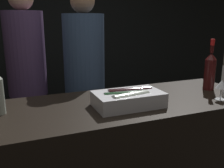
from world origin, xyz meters
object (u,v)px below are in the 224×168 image
(wine_glass, at_px, (222,85))
(person_in_hoodie, at_px, (27,75))
(ice_bin_with_bottles, at_px, (128,98))
(candle_votive, at_px, (209,80))
(red_wine_bottle_tall, at_px, (210,70))
(person_blond_tee, at_px, (85,77))

(wine_glass, xyz_separation_m, person_in_hoodie, (-1.18, 1.12, -0.06))
(ice_bin_with_bottles, relative_size, wine_glass, 3.12)
(wine_glass, distance_m, candle_votive, 0.48)
(candle_votive, distance_m, person_in_hoodie, 1.61)
(candle_votive, height_order, person_in_hoodie, person_in_hoodie)
(wine_glass, bearing_deg, candle_votive, 56.58)
(ice_bin_with_bottles, distance_m, wine_glass, 0.65)
(red_wine_bottle_tall, relative_size, person_in_hoodie, 0.22)
(ice_bin_with_bottles, bearing_deg, person_blond_tee, 93.53)
(ice_bin_with_bottles, height_order, person_blond_tee, person_blond_tee)
(red_wine_bottle_tall, distance_m, person_blond_tee, 1.08)
(wine_glass, bearing_deg, person_blond_tee, 126.37)
(candle_votive, bearing_deg, person_in_hoodie, 153.43)
(wine_glass, xyz_separation_m, candle_votive, (0.26, 0.40, -0.08))
(candle_votive, distance_m, person_blond_tee, 1.10)
(person_in_hoodie, bearing_deg, red_wine_bottle_tall, 159.39)
(ice_bin_with_bottles, xyz_separation_m, wine_glass, (0.64, -0.11, 0.05))
(red_wine_bottle_tall, height_order, person_in_hoodie, person_in_hoodie)
(person_in_hoodie, height_order, person_blond_tee, person_in_hoodie)
(ice_bin_with_bottles, distance_m, candle_votive, 0.95)
(candle_votive, xyz_separation_m, red_wine_bottle_tall, (-0.15, -0.16, 0.13))
(red_wine_bottle_tall, bearing_deg, wine_glass, -115.06)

